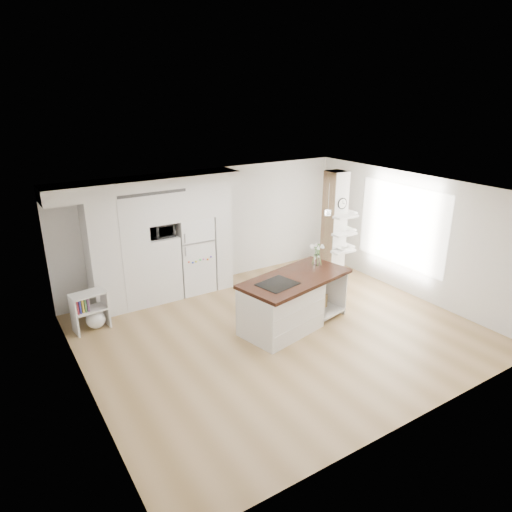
% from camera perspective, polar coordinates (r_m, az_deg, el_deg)
% --- Properties ---
extents(floor, '(7.00, 6.00, 0.01)m').
position_cam_1_polar(floor, '(8.82, 3.07, -9.53)').
color(floor, tan).
rests_on(floor, ground).
extents(room, '(7.04, 6.04, 2.72)m').
position_cam_1_polar(room, '(8.07, 3.31, 2.01)').
color(room, white).
rests_on(room, ground).
extents(cabinet_wall, '(4.00, 0.71, 2.70)m').
position_cam_1_polar(cabinet_wall, '(9.82, -12.86, 2.71)').
color(cabinet_wall, white).
rests_on(cabinet_wall, floor).
extents(refrigerator, '(0.78, 0.69, 1.75)m').
position_cam_1_polar(refrigerator, '(10.35, -7.83, 0.24)').
color(refrigerator, white).
rests_on(refrigerator, floor).
extents(column, '(0.69, 0.90, 2.70)m').
position_cam_1_polar(column, '(10.50, 10.30, 3.12)').
color(column, silver).
rests_on(column, floor).
extents(window, '(0.00, 2.40, 2.40)m').
position_cam_1_polar(window, '(10.68, 17.74, 3.61)').
color(window, white).
rests_on(window, room).
extents(pendant_light, '(0.12, 0.12, 0.10)m').
position_cam_1_polar(pendant_light, '(9.16, 11.54, 5.55)').
color(pendant_light, white).
rests_on(pendant_light, room).
extents(kitchen_island, '(2.41, 1.51, 1.58)m').
position_cam_1_polar(kitchen_island, '(8.72, 3.72, -6.03)').
color(kitchen_island, white).
rests_on(kitchen_island, floor).
extents(bookshelf, '(0.68, 0.45, 0.76)m').
position_cam_1_polar(bookshelf, '(9.33, -19.83, -6.75)').
color(bookshelf, white).
rests_on(bookshelf, floor).
extents(floor_plant_a, '(0.31, 0.28, 0.45)m').
position_cam_1_polar(floor_plant_a, '(11.19, 8.41, -1.79)').
color(floor_plant_a, '#457C31').
rests_on(floor_plant_a, floor).
extents(floor_plant_b, '(0.38, 0.38, 0.52)m').
position_cam_1_polar(floor_plant_b, '(12.20, 7.86, 0.26)').
color(floor_plant_b, '#457C31').
rests_on(floor_plant_b, floor).
extents(microwave, '(0.54, 0.37, 0.30)m').
position_cam_1_polar(microwave, '(9.82, -11.85, 3.17)').
color(microwave, '#2D2D2D').
rests_on(microwave, cabinet_wall).
extents(shelf_plant, '(0.27, 0.23, 0.30)m').
position_cam_1_polar(shelf_plant, '(10.74, 10.75, 4.44)').
color(shelf_plant, '#457C31').
rests_on(shelf_plant, column).
extents(decor_bowl, '(0.22, 0.22, 0.05)m').
position_cam_1_polar(decor_bowl, '(10.39, 10.70, 0.89)').
color(decor_bowl, white).
rests_on(decor_bowl, column).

